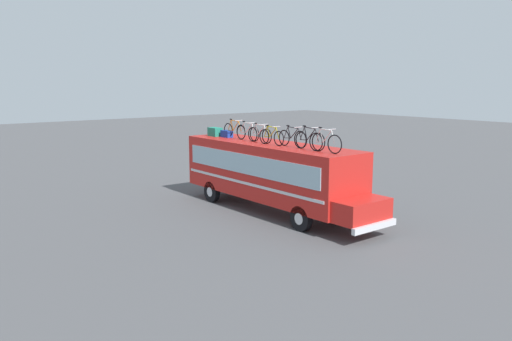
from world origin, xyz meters
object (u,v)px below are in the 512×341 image
at_px(rooftop_bicycle_7, 325,142).
at_px(rooftop_bicycle_2, 248,132).
at_px(rooftop_bicycle_3, 260,134).
at_px(rooftop_bicycle_5, 292,138).
at_px(luggage_bag_1, 215,132).
at_px(rooftop_bicycle_4, 271,137).
at_px(luggage_bag_2, 227,134).
at_px(rooftop_bicycle_1, 235,130).
at_px(rooftop_bicycle_6, 309,140).
at_px(bus, 272,171).

bearing_deg(rooftop_bicycle_7, rooftop_bicycle_2, 178.31).
xyz_separation_m(rooftop_bicycle_3, rooftop_bicycle_5, (2.06, 0.12, 0.01)).
relative_size(luggage_bag_1, rooftop_bicycle_4, 0.43).
bearing_deg(luggage_bag_2, rooftop_bicycle_1, 2.12).
bearing_deg(rooftop_bicycle_6, rooftop_bicycle_4, -176.00).
height_order(luggage_bag_2, rooftop_bicycle_7, rooftop_bicycle_7).
bearing_deg(rooftop_bicycle_6, luggage_bag_1, -179.65).
distance_m(bus, rooftop_bicycle_3, 1.75).
bearing_deg(rooftop_bicycle_3, luggage_bag_2, 177.26).
distance_m(luggage_bag_1, rooftop_bicycle_2, 2.55).
distance_m(rooftop_bicycle_1, rooftop_bicycle_7, 6.24).
bearing_deg(luggage_bag_1, luggage_bag_2, 10.88).
bearing_deg(bus, rooftop_bicycle_3, -156.09).
xyz_separation_m(luggage_bag_1, rooftop_bicycle_5, (5.61, 0.14, 0.16)).
distance_m(rooftop_bicycle_3, rooftop_bicycle_7, 4.11).
height_order(luggage_bag_1, rooftop_bicycle_7, rooftop_bicycle_7).
bearing_deg(rooftop_bicycle_2, rooftop_bicycle_6, -1.05).
xyz_separation_m(bus, luggage_bag_1, (-4.11, -0.27, 1.48)).
bearing_deg(rooftop_bicycle_5, rooftop_bicycle_3, -176.65).
relative_size(rooftop_bicycle_4, rooftop_bicycle_7, 0.94).
bearing_deg(luggage_bag_2, rooftop_bicycle_4, -4.07).
relative_size(bus, rooftop_bicycle_2, 6.45).
bearing_deg(luggage_bag_1, rooftop_bicycle_5, 1.46).
bearing_deg(bus, luggage_bag_1, -176.26).
distance_m(luggage_bag_1, rooftop_bicycle_5, 5.61).
bearing_deg(rooftop_bicycle_4, rooftop_bicycle_1, 174.70).
bearing_deg(luggage_bag_2, rooftop_bicycle_6, -1.10).
distance_m(rooftop_bicycle_3, rooftop_bicycle_5, 2.06).
xyz_separation_m(rooftop_bicycle_1, rooftop_bicycle_7, (6.24, -0.21, 0.01)).
height_order(bus, rooftop_bicycle_3, rooftop_bicycle_3).
relative_size(bus, luggage_bag_1, 15.59).
height_order(bus, luggage_bag_1, luggage_bag_1).
distance_m(luggage_bag_1, luggage_bag_2, 0.82).
bearing_deg(rooftop_bicycle_1, rooftop_bicycle_6, -1.48).
bearing_deg(rooftop_bicycle_5, rooftop_bicycle_7, -4.92).
relative_size(luggage_bag_1, rooftop_bicycle_7, 0.41).
bearing_deg(bus, rooftop_bicycle_5, -4.80).
height_order(rooftop_bicycle_4, rooftop_bicycle_5, rooftop_bicycle_5).
xyz_separation_m(rooftop_bicycle_6, rooftop_bicycle_7, (0.96, -0.07, 0.00)).
distance_m(luggage_bag_2, rooftop_bicycle_5, 4.81).
bearing_deg(rooftop_bicycle_1, rooftop_bicycle_2, -3.08).
bearing_deg(rooftop_bicycle_5, rooftop_bicycle_4, -166.73).
xyz_separation_m(rooftop_bicycle_2, rooftop_bicycle_6, (4.16, -0.08, 0.03)).
relative_size(rooftop_bicycle_2, rooftop_bicycle_5, 0.98).
bearing_deg(luggage_bag_1, bus, 3.74).
xyz_separation_m(rooftop_bicycle_3, rooftop_bicycle_6, (3.15, 0.02, 0.03)).
bearing_deg(rooftop_bicycle_7, rooftop_bicycle_6, 175.53).
distance_m(rooftop_bicycle_2, rooftop_bicycle_3, 1.01).
bearing_deg(rooftop_bicycle_6, rooftop_bicycle_3, -179.67).
bearing_deg(rooftop_bicycle_1, rooftop_bicycle_7, -1.94).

